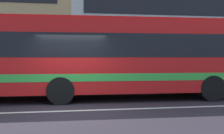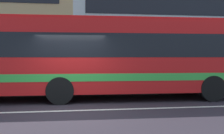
% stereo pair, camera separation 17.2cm
% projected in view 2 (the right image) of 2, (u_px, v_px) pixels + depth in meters
% --- Properties ---
extents(ground_plane, '(160.00, 160.00, 0.00)m').
position_uv_depth(ground_plane, '(70.00, 111.00, 8.27)').
color(ground_plane, '#2C262E').
extents(lane_centre_line, '(60.00, 0.16, 0.01)m').
position_uv_depth(lane_centre_line, '(70.00, 111.00, 8.27)').
color(lane_centre_line, silver).
rests_on(lane_centre_line, ground_plane).
extents(hedge_row_far, '(19.60, 1.10, 1.18)m').
position_uv_depth(hedge_row_far, '(137.00, 77.00, 14.63)').
color(hedge_row_far, '#3B6F36').
rests_on(hedge_row_far, ground_plane).
extents(apartment_block_right, '(22.13, 9.61, 10.17)m').
position_uv_depth(apartment_block_right, '(190.00, 22.00, 24.89)').
color(apartment_block_right, silver).
rests_on(apartment_block_right, ground_plane).
extents(transit_bus, '(12.15, 2.92, 3.23)m').
position_uv_depth(transit_bus, '(81.00, 55.00, 10.54)').
color(transit_bus, red).
rests_on(transit_bus, ground_plane).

